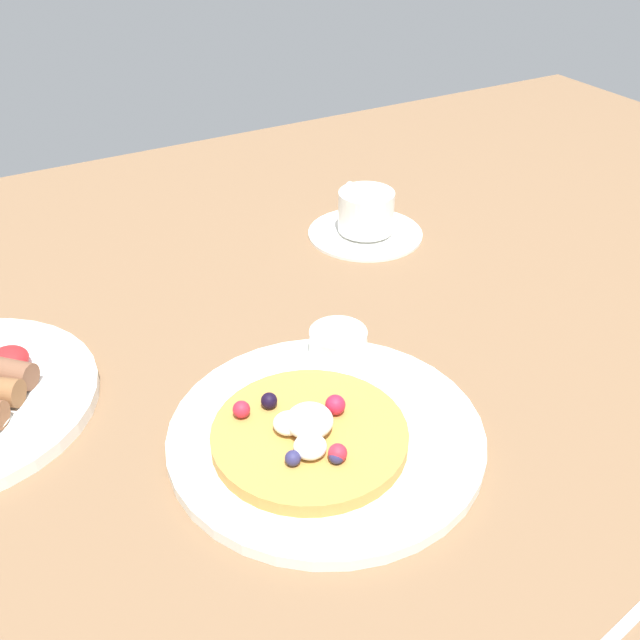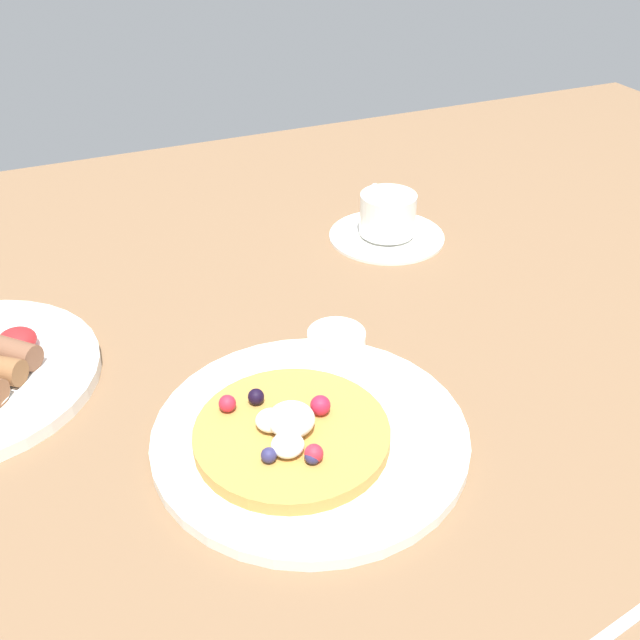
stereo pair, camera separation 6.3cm
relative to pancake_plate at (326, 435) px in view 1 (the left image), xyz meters
The scene contains 6 objects.
ground_plane 8.43cm from the pancake_plate, 71.34° to the left, with size 192.27×131.50×3.00cm, color brown.
pancake_plate is the anchor object (origin of this frame).
pancake_with_berries 2.59cm from the pancake_plate, 163.46° to the right, with size 16.45×16.45×3.63cm.
syrup_ramekin 11.30cm from the pancake_plate, 54.34° to the left, with size 5.60×5.60×2.57cm.
coffee_saucer 38.74cm from the pancake_plate, 52.80° to the left, with size 14.71×14.71×0.77cm, color white.
coffee_cup 39.00cm from the pancake_plate, 52.93° to the left, with size 7.08×9.92×5.16cm.
Camera 1 is at (-26.03, -48.39, 43.97)cm, focal length 41.44 mm.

